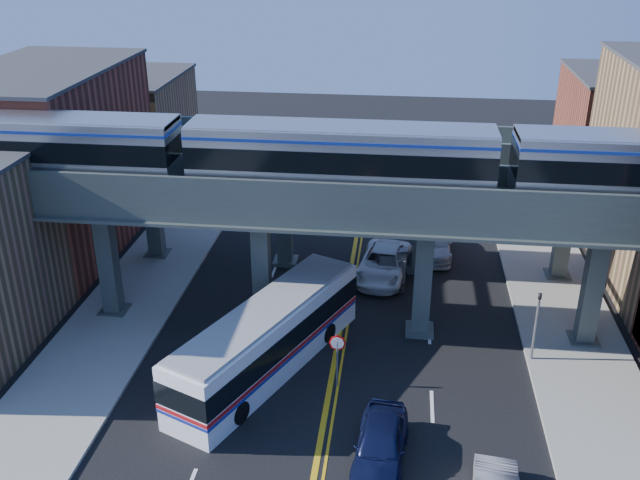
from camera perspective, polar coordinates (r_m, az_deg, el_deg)
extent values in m
plane|color=black|center=(30.20, 0.20, -14.86)|extent=(120.00, 120.00, 0.00)
cube|color=gray|center=(40.82, -14.40, -4.20)|extent=(5.00, 70.00, 0.16)
cube|color=gray|center=(39.29, 18.98, -6.02)|extent=(5.00, 70.00, 0.16)
cube|color=brown|center=(46.59, -20.68, 5.86)|extent=(8.00, 14.00, 11.00)
cube|color=olive|center=(58.33, -14.89, 8.62)|extent=(8.00, 10.00, 8.00)
cube|color=brown|center=(56.48, 23.04, 7.51)|extent=(8.00, 10.00, 9.00)
cube|color=#434E4A|center=(38.07, -16.59, -1.70)|extent=(0.85, 0.85, 6.00)
cube|color=#434E4A|center=(35.76, -4.69, -2.44)|extent=(0.85, 0.85, 6.00)
cube|color=#434E4A|center=(35.15, 8.23, -3.12)|extent=(0.85, 0.85, 6.00)
cube|color=#434E4A|center=(36.34, 20.95, -3.64)|extent=(0.85, 0.85, 6.00)
cube|color=#414A46|center=(33.70, 1.79, 2.80)|extent=(52.00, 3.60, 1.40)
cube|color=#434E4A|center=(43.99, -13.19, 2.28)|extent=(0.85, 0.85, 6.00)
cube|color=#434E4A|center=(42.00, -2.85, 1.85)|extent=(0.85, 0.85, 6.00)
cube|color=#434E4A|center=(41.49, 8.12, 1.33)|extent=(0.85, 0.85, 6.00)
cube|color=#434E4A|center=(42.51, 18.95, 0.77)|extent=(0.85, 0.85, 6.00)
cube|color=#414A46|center=(40.26, 2.70, 6.46)|extent=(52.00, 3.60, 1.40)
cube|color=black|center=(35.79, -15.17, 4.66)|extent=(2.03, 2.03, 0.23)
cube|color=#A7A9B1|center=(37.21, -21.92, 7.06)|extent=(14.01, 2.67, 2.95)
cube|color=black|center=(37.17, -21.96, 7.28)|extent=(14.03, 2.73, 1.01)
cube|color=black|center=(34.08, -5.97, 4.40)|extent=(2.03, 2.03, 0.23)
cube|color=black|center=(33.34, 9.29, 3.74)|extent=(2.03, 2.03, 0.23)
cube|color=#A7A9B1|center=(32.89, 1.61, 6.71)|extent=(14.01, 2.67, 2.95)
cube|color=black|center=(32.85, 1.61, 6.96)|extent=(14.03, 2.73, 1.01)
cube|color=black|center=(34.13, 19.13, 3.17)|extent=(2.03, 2.03, 0.23)
cylinder|color=slate|center=(31.87, 1.38, -9.89)|extent=(0.09, 0.09, 2.30)
cylinder|color=red|center=(31.26, 1.40, -8.23)|extent=(0.76, 0.04, 0.76)
cylinder|color=slate|center=(34.68, 16.80, -7.07)|extent=(0.12, 0.12, 3.20)
imported|color=black|center=(33.69, 17.22, -4.09)|extent=(0.15, 0.18, 0.90)
cube|color=white|center=(32.88, -4.17, -7.94)|extent=(7.28, 11.99, 3.09)
cube|color=black|center=(32.67, -4.19, -7.35)|extent=(7.35, 12.05, 1.05)
cube|color=#B21419|center=(33.04, -4.15, -8.38)|extent=(7.34, 12.04, 0.18)
cylinder|color=black|center=(31.01, -8.26, -12.77)|extent=(2.87, 2.02, 1.00)
cylinder|color=black|center=(35.80, -1.03, -6.91)|extent=(2.87, 2.02, 1.00)
imported|color=#0E1334|center=(28.30, 4.86, -15.98)|extent=(2.29, 4.92, 1.63)
imported|color=#2D2D2F|center=(41.37, 5.85, -2.07)|extent=(1.68, 4.50, 1.47)
imported|color=silver|center=(41.42, 5.10, -1.89)|extent=(3.45, 6.14, 1.62)
imported|color=#ADADB2|center=(44.57, 9.11, -0.20)|extent=(2.28, 5.30, 1.52)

